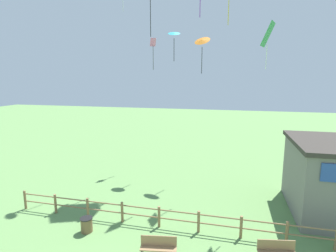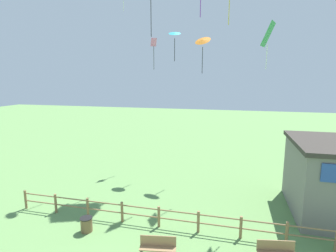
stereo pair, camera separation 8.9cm
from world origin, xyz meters
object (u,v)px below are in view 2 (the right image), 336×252
(park_bench_near_fence, at_px, (158,247))
(kite_cyan_delta, at_px, (175,34))
(kite_pink_diamond, at_px, (154,49))
(park_bench_by_building, at_px, (276,252))
(kite_orange_delta, at_px, (203,41))
(trash_bin, at_px, (87,224))
(kite_green_diamond, at_px, (268,37))

(park_bench_near_fence, bearing_deg, kite_cyan_delta, 99.22)
(park_bench_near_fence, bearing_deg, kite_pink_diamond, 107.33)
(park_bench_by_building, height_order, kite_orange_delta, kite_orange_delta)
(kite_pink_diamond, bearing_deg, park_bench_by_building, -53.20)
(park_bench_by_building, bearing_deg, kite_cyan_delta, 121.93)
(park_bench_by_building, bearing_deg, kite_pink_diamond, 126.80)
(park_bench_near_fence, xyz_separation_m, park_bench_by_building, (4.93, 0.88, 0.00))
(kite_orange_delta, relative_size, kite_pink_diamond, 1.06)
(kite_cyan_delta, bearing_deg, trash_bin, -101.24)
(park_bench_by_building, relative_size, kite_pink_diamond, 0.60)
(kite_cyan_delta, relative_size, kite_pink_diamond, 0.91)
(trash_bin, distance_m, kite_orange_delta, 14.93)
(kite_orange_delta, bearing_deg, trash_bin, -114.55)
(kite_orange_delta, bearing_deg, park_bench_near_fence, -92.42)
(trash_bin, distance_m, kite_pink_diamond, 15.38)
(park_bench_near_fence, distance_m, park_bench_by_building, 5.01)
(kite_green_diamond, bearing_deg, kite_pink_diamond, 139.68)
(kite_green_diamond, bearing_deg, trash_bin, -152.40)
(park_bench_near_fence, height_order, kite_pink_diamond, kite_pink_diamond)
(kite_green_diamond, bearing_deg, park_bench_by_building, -85.41)
(park_bench_near_fence, relative_size, kite_pink_diamond, 0.60)
(trash_bin, bearing_deg, kite_orange_delta, 65.45)
(park_bench_by_building, relative_size, trash_bin, 2.18)
(park_bench_by_building, xyz_separation_m, kite_green_diamond, (-0.38, 4.67, 9.36))
(trash_bin, bearing_deg, park_bench_near_fence, -14.36)
(park_bench_by_building, distance_m, kite_pink_diamond, 17.81)
(park_bench_near_fence, xyz_separation_m, kite_cyan_delta, (-1.93, 11.89, 10.75))
(trash_bin, distance_m, kite_cyan_delta, 15.52)
(park_bench_near_fence, xyz_separation_m, kite_green_diamond, (4.55, 5.56, 9.36))
(park_bench_near_fence, bearing_deg, kite_green_diamond, 50.69)
(kite_pink_diamond, bearing_deg, kite_green_diamond, -40.32)
(trash_bin, xyz_separation_m, kite_green_diamond, (8.64, 4.51, 9.50))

